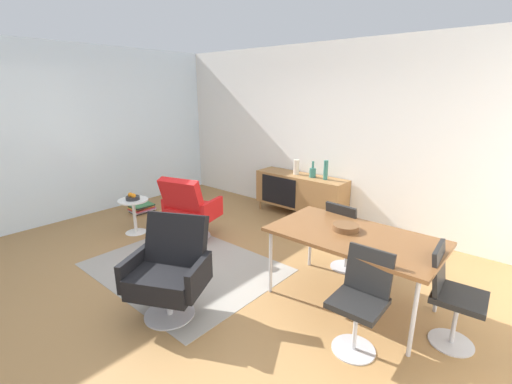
% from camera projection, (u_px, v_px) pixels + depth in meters
% --- Properties ---
extents(ground_plane, '(8.32, 8.32, 0.00)m').
position_uv_depth(ground_plane, '(212.00, 272.00, 4.13)').
color(ground_plane, '#9E7242').
extents(wall_back, '(6.80, 0.12, 2.80)m').
position_uv_depth(wall_back, '(328.00, 134.00, 5.62)').
color(wall_back, white).
rests_on(wall_back, ground_plane).
extents(wall_window_left, '(0.12, 5.60, 2.80)m').
position_uv_depth(wall_window_left, '(78.00, 133.00, 5.73)').
color(wall_window_left, silver).
rests_on(wall_window_left, ground_plane).
extents(sideboard, '(1.60, 0.45, 0.72)m').
position_uv_depth(sideboard, '(300.00, 191.00, 5.86)').
color(sideboard, olive).
rests_on(sideboard, ground_plane).
extents(vase_cobalt, '(0.10, 0.10, 0.25)m').
position_uv_depth(vase_cobalt, '(296.00, 167.00, 5.80)').
color(vase_cobalt, beige).
rests_on(vase_cobalt, sideboard).
extents(vase_sculptural_dark, '(0.10, 0.10, 0.26)m').
position_uv_depth(vase_sculptural_dark, '(313.00, 172.00, 5.61)').
color(vase_sculptural_dark, '#337266').
rests_on(vase_sculptural_dark, sideboard).
extents(vase_ceramic_small, '(0.07, 0.07, 0.31)m').
position_uv_depth(vase_ceramic_small, '(326.00, 170.00, 5.45)').
color(vase_ceramic_small, '#337266').
rests_on(vase_ceramic_small, sideboard).
extents(dining_table, '(1.60, 0.90, 0.74)m').
position_uv_depth(dining_table, '(354.00, 239.00, 3.37)').
color(dining_table, brown).
rests_on(dining_table, ground_plane).
extents(wooden_bowl_on_table, '(0.26, 0.26, 0.06)m').
position_uv_depth(wooden_bowl_on_table, '(346.00, 227.00, 3.46)').
color(wooden_bowl_on_table, brown).
rests_on(wooden_bowl_on_table, dining_table).
extents(dining_chair_far_end, '(0.45, 0.43, 0.86)m').
position_uv_depth(dining_chair_far_end, '(451.00, 293.00, 2.88)').
color(dining_chair_far_end, black).
rests_on(dining_chair_far_end, ground_plane).
extents(dining_chair_front_right, '(0.41, 0.43, 0.86)m').
position_uv_depth(dining_chair_front_right, '(361.00, 297.00, 2.81)').
color(dining_chair_front_right, black).
rests_on(dining_chair_front_right, ground_plane).
extents(dining_chair_back_left, '(0.43, 0.45, 0.86)m').
position_uv_depth(dining_chair_back_left, '(345.00, 233.00, 4.06)').
color(dining_chair_back_left, black).
rests_on(dining_chair_back_left, ground_plane).
extents(lounge_chair_red, '(0.83, 0.79, 0.95)m').
position_uv_depth(lounge_chair_red, '(190.00, 208.00, 4.95)').
color(lounge_chair_red, red).
rests_on(lounge_chair_red, ground_plane).
extents(armchair_black_shell, '(0.87, 0.86, 0.95)m').
position_uv_depth(armchair_black_shell, '(170.00, 268.00, 3.28)').
color(armchair_black_shell, black).
rests_on(armchair_black_shell, ground_plane).
extents(side_table_round, '(0.44, 0.44, 0.52)m').
position_uv_depth(side_table_round, '(134.00, 212.00, 5.20)').
color(side_table_round, white).
rests_on(side_table_round, ground_plane).
extents(fruit_bowl, '(0.20, 0.20, 0.11)m').
position_uv_depth(fruit_bowl, '(133.00, 197.00, 5.13)').
color(fruit_bowl, '#262628').
rests_on(fruit_bowl, side_table_round).
extents(magazine_stack, '(0.32, 0.41, 0.15)m').
position_uv_depth(magazine_stack, '(142.00, 208.00, 6.14)').
color(magazine_stack, '#262626').
rests_on(magazine_stack, ground_plane).
extents(area_rug, '(2.20, 1.70, 0.01)m').
position_uv_depth(area_rug, '(185.00, 267.00, 4.24)').
color(area_rug, gray).
rests_on(area_rug, ground_plane).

